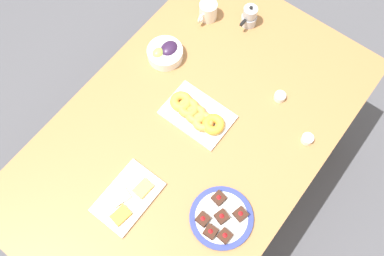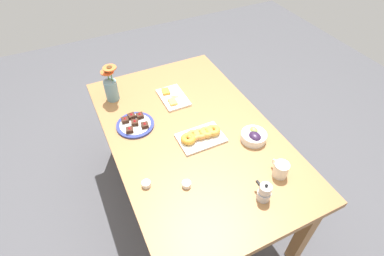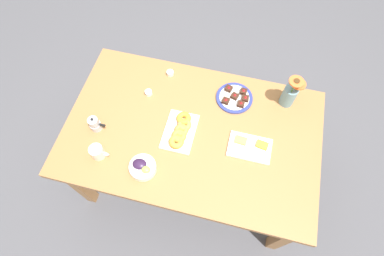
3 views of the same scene
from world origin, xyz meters
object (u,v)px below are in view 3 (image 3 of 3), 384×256
Objects in this scene: cheese_platter at (250,147)px; grape_bowl at (142,167)px; croissant_platter at (181,131)px; moka_pot at (95,124)px; dessert_plate at (235,98)px; dining_table at (192,137)px; coffee_mug at (97,152)px; jam_cup_berry at (170,73)px; jam_cup_honey at (149,93)px; flower_vase at (290,94)px.

grape_bowl is at bearing -153.84° from cheese_platter.
moka_pot is (-0.52, -0.10, 0.03)m from croissant_platter.
dining_table is at bearing -125.41° from dessert_plate.
coffee_mug reaches higher than jam_cup_berry.
dessert_plate is 0.91m from moka_pot.
coffee_mug is 0.52m from jam_cup_honey.
croissant_platter is 2.47× the size of moka_pot.
dining_table is at bearing 12.02° from moka_pot.
dining_table is 6.60× the size of dessert_plate.
jam_cup_berry is at bearing 63.84° from jam_cup_honey.
moka_pot reaches higher than dining_table.
cheese_platter is 0.99× the size of flower_vase.
coffee_mug is 0.73m from jam_cup_berry.
moka_pot is (-0.37, 0.19, 0.02)m from grape_bowl.
dessert_plate is at bearing 28.07° from moka_pot.
croissant_platter is (0.44, 0.27, -0.02)m from coffee_mug.
flower_vase is (0.77, 0.67, 0.06)m from grape_bowl.
jam_cup_honey is (-0.35, 0.20, 0.10)m from dining_table.
croissant_platter is 0.43m from dessert_plate.
grape_bowl is 0.32m from croissant_platter.
dining_table is 0.42m from jam_cup_honey.
jam_cup_honey is 0.40m from moka_pot.
croissant_platter is 1.12× the size of flower_vase.
dining_table is at bearing 30.35° from coffee_mug.
croissant_platter is 6.12× the size of jam_cup_honey.
coffee_mug is 0.45× the size of cheese_platter.
cheese_platter is at bearing 5.97° from moka_pot.
grape_bowl reaches higher than jam_cup_berry.
dessert_plate is (0.28, 0.33, -0.01)m from croissant_platter.
moka_pot reaches higher than dessert_plate.
cheese_platter is 0.75m from jam_cup_honey.
coffee_mug is 0.44× the size of flower_vase.
dessert_plate is at bearing -10.77° from jam_cup_berry.
cheese_platter is 0.96m from moka_pot.
dessert_plate is (0.72, 0.60, -0.03)m from coffee_mug.
grape_bowl is 0.60× the size of flower_vase.
coffee_mug is at bearing -148.56° from croissant_platter.
jam_cup_honey is 0.21m from jam_cup_berry.
jam_cup_berry is at bearing 146.28° from cheese_platter.
coffee_mug is 2.42× the size of jam_cup_berry.
moka_pot is (-1.14, -0.48, -0.04)m from flower_vase.
coffee_mug is at bearing 175.94° from grape_bowl.
flower_vase reaches higher than grape_bowl.
coffee_mug is at bearing -140.23° from dessert_plate.
coffee_mug is at bearing -63.14° from moka_pot.
jam_cup_honey is 0.92m from flower_vase.
jam_cup_honey is (-0.13, 0.51, -0.01)m from grape_bowl.
flower_vase is 1.23m from moka_pot.
coffee_mug is 0.19m from moka_pot.
cheese_platter is at bearing 26.16° from grape_bowl.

